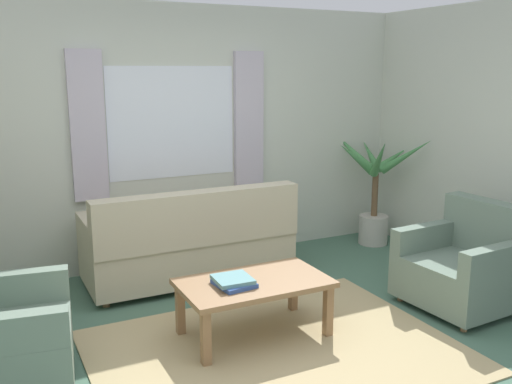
% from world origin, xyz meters
% --- Properties ---
extents(ground_plane, '(6.24, 6.24, 0.00)m').
position_xyz_m(ground_plane, '(0.00, 0.00, 0.00)').
color(ground_plane, '#476B56').
extents(wall_back, '(5.32, 0.12, 2.60)m').
position_xyz_m(wall_back, '(0.00, 2.26, 1.30)').
color(wall_back, beige).
rests_on(wall_back, ground_plane).
extents(window_with_curtains, '(1.98, 0.07, 1.40)m').
position_xyz_m(window_with_curtains, '(0.00, 2.18, 1.45)').
color(window_with_curtains, white).
extents(area_rug, '(2.53, 1.95, 0.01)m').
position_xyz_m(area_rug, '(0.00, 0.00, 0.01)').
color(area_rug, tan).
rests_on(area_rug, ground_plane).
extents(couch, '(1.90, 0.82, 0.92)m').
position_xyz_m(couch, '(-0.06, 1.58, 0.37)').
color(couch, '#BCB293').
rests_on(couch, ground_plane).
extents(armchair_right, '(0.87, 0.89, 0.88)m').
position_xyz_m(armchair_right, '(1.81, 0.02, 0.35)').
color(armchair_right, slate).
rests_on(armchair_right, ground_plane).
extents(coffee_table, '(1.10, 0.64, 0.44)m').
position_xyz_m(coffee_table, '(-0.03, 0.31, 0.38)').
color(coffee_table, olive).
rests_on(coffee_table, ground_plane).
extents(book_stack_on_table, '(0.28, 0.30, 0.06)m').
position_xyz_m(book_stack_on_table, '(-0.20, 0.29, 0.47)').
color(book_stack_on_table, '#335199').
rests_on(book_stack_on_table, coffee_table).
extents(potted_plant, '(1.00, 1.18, 1.30)m').
position_xyz_m(potted_plant, '(2.22, 1.78, 0.59)').
color(potted_plant, '#B7B2A8').
rests_on(potted_plant, ground_plane).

